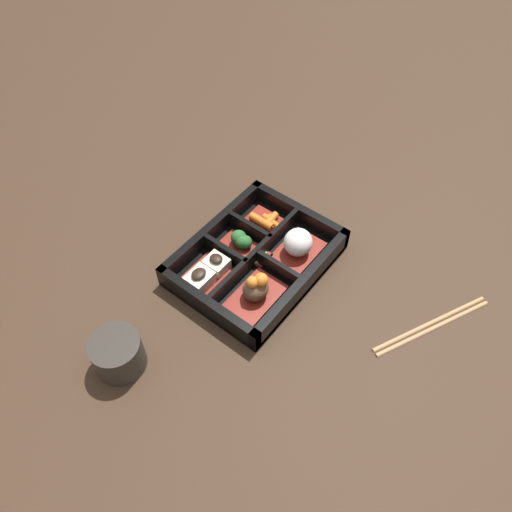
% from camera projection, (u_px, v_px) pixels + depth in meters
% --- Properties ---
extents(ground_plane, '(3.00, 3.00, 0.00)m').
position_uv_depth(ground_plane, '(256.00, 265.00, 0.85)').
color(ground_plane, '#382619').
extents(bento_base, '(0.26, 0.20, 0.01)m').
position_uv_depth(bento_base, '(256.00, 263.00, 0.84)').
color(bento_base, black).
rests_on(bento_base, ground_plane).
extents(bento_rim, '(0.26, 0.20, 0.04)m').
position_uv_depth(bento_rim, '(255.00, 257.00, 0.83)').
color(bento_rim, black).
rests_on(bento_rim, ground_plane).
extents(bowl_rice, '(0.09, 0.06, 0.05)m').
position_uv_depth(bowl_rice, '(298.00, 244.00, 0.83)').
color(bowl_rice, maroon).
rests_on(bowl_rice, bento_base).
extents(bowl_stew, '(0.09, 0.06, 0.06)m').
position_uv_depth(bowl_stew, '(256.00, 290.00, 0.78)').
color(bowl_stew, maroon).
rests_on(bowl_stew, bento_base).
extents(bowl_carrots, '(0.06, 0.07, 0.02)m').
position_uv_depth(bowl_carrots, '(266.00, 222.00, 0.88)').
color(bowl_carrots, maroon).
rests_on(bowl_carrots, bento_base).
extents(bowl_greens, '(0.05, 0.07, 0.03)m').
position_uv_depth(bowl_greens, '(241.00, 242.00, 0.85)').
color(bowl_greens, maroon).
rests_on(bowl_greens, bento_base).
extents(bowl_tofu, '(0.08, 0.07, 0.04)m').
position_uv_depth(bowl_tofu, '(207.00, 273.00, 0.81)').
color(bowl_tofu, maroon).
rests_on(bowl_tofu, bento_base).
extents(bowl_pickles, '(0.04, 0.03, 0.01)m').
position_uv_depth(bowl_pickles, '(260.00, 257.00, 0.84)').
color(bowl_pickles, maroon).
rests_on(bowl_pickles, bento_base).
extents(tea_cup, '(0.07, 0.07, 0.06)m').
position_uv_depth(tea_cup, '(118.00, 353.00, 0.71)').
color(tea_cup, '#2D2823').
rests_on(tea_cup, ground_plane).
extents(chopsticks, '(0.20, 0.11, 0.01)m').
position_uv_depth(chopsticks, '(432.00, 325.00, 0.77)').
color(chopsticks, '#A87F51').
rests_on(chopsticks, ground_plane).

